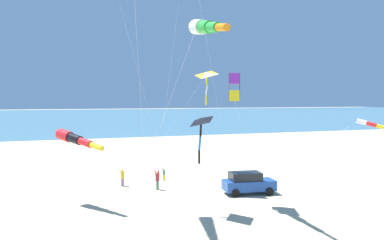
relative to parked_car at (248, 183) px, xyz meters
name	(u,v)px	position (x,y,z in m)	size (l,w,h in m)	color
ground_plane	(168,180)	(7.66, 4.74, -0.95)	(600.00, 600.00, 0.00)	#C6B58C
ocean_water_strip	(71,116)	(172.66, 4.74, -0.95)	(240.00, 600.00, 0.01)	teal
parked_car	(248,183)	(0.00, 0.00, 0.00)	(2.57, 4.52, 1.85)	#1E479E
cooler_box	(225,185)	(3.08, 0.72, -0.74)	(0.62, 0.42, 0.42)	green
person_adult_flyer	(157,179)	(4.10, 6.78, 0.03)	(0.64, 0.59, 1.80)	#3D7F51
person_child_green_jacket	(164,173)	(7.83, 5.12, -0.26)	(0.41, 0.45, 1.27)	gold
person_child_grey_jacket	(122,176)	(6.61, 9.42, -0.04)	(0.60, 0.58, 1.67)	#8E6B9E
kite_windsock_blue_topmost	(378,126)	(-4.43, -9.51, 4.85)	(9.20, 9.87, 6.39)	white
kite_windsock_red_high_left	(205,27)	(-12.79, 9.04, 10.30)	(16.32, 0.84, 11.81)	white
kite_windsock_green_low_center	(74,139)	(1.09, 13.98, 4.10)	(10.84, 3.70, 5.74)	red
kite_delta_small_distant	(206,75)	(2.00, 3.06, 9.10)	(4.22, 7.04, 10.54)	yellow
kite_delta_purple_drifting	(200,122)	(-4.23, 5.94, 5.49)	(8.74, 7.84, 6.95)	black
kite_box_teal_far_right	(234,87)	(-2.37, 2.47, 7.94)	(4.35, 5.21, 9.94)	purple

